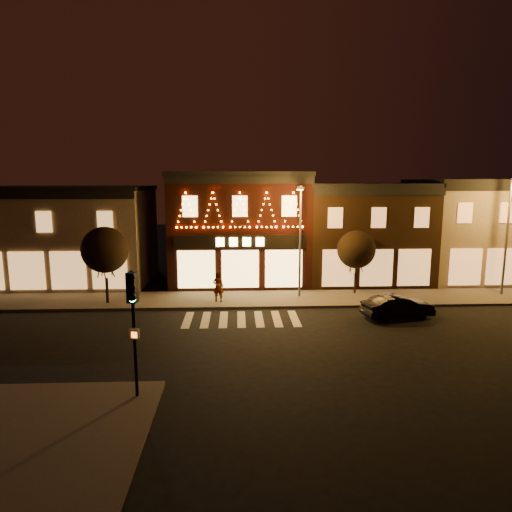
{
  "coord_description": "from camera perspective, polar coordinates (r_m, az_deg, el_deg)",
  "views": [
    {
      "loc": [
        -0.23,
        -20.03,
        7.67
      ],
      "look_at": [
        0.82,
        4.0,
        3.6
      ],
      "focal_mm": 31.19,
      "sensor_mm": 36.0,
      "label": 1
    }
  ],
  "objects": [
    {
      "name": "sidewalk_near",
      "position": [
        15.94,
        -27.05,
        -19.99
      ],
      "size": [
        7.0,
        7.0,
        0.15
      ],
      "primitive_type": "cube",
      "color": "#47423D",
      "rests_on": "ground"
    },
    {
      "name": "tree_right",
      "position": [
        30.5,
        12.74,
        0.81
      ],
      "size": [
        2.55,
        2.55,
        4.27
      ],
      "rotation": [
        0.0,
        0.0,
        0.05
      ],
      "color": "black",
      "rests_on": "sidewalk_far"
    },
    {
      "name": "streetlamp_right",
      "position": [
        33.44,
        29.75,
        3.17
      ],
      "size": [
        0.5,
        1.76,
        7.68
      ],
      "rotation": [
        0.0,
        0.0,
        0.06
      ],
      "color": "#59595E",
      "rests_on": "sidewalk_far"
    },
    {
      "name": "building_right_b",
      "position": [
        39.02,
        26.23,
        3.08
      ],
      "size": [
        9.2,
        8.28,
        7.8
      ],
      "color": "#6B5E4C",
      "rests_on": "ground"
    },
    {
      "name": "traffic_signal_near",
      "position": [
        15.76,
        -15.48,
        -6.68
      ],
      "size": [
        0.37,
        0.48,
        4.53
      ],
      "rotation": [
        0.0,
        0.0,
        -0.23
      ],
      "color": "black",
      "rests_on": "sidewalk_near"
    },
    {
      "name": "building_right_a",
      "position": [
        35.6,
        13.38,
        3.04
      ],
      "size": [
        9.2,
        8.28,
        7.5
      ],
      "color": "#311E11",
      "rests_on": "ground"
    },
    {
      "name": "building_left",
      "position": [
        36.56,
        -22.97,
        2.54
      ],
      "size": [
        12.2,
        8.28,
        7.3
      ],
      "color": "#6B5E4C",
      "rests_on": "ground"
    },
    {
      "name": "tree_left",
      "position": [
        28.83,
        -18.82,
        0.74
      ],
      "size": [
        2.86,
        2.86,
        4.77
      ],
      "rotation": [
        0.0,
        0.0,
        0.14
      ],
      "color": "black",
      "rests_on": "sidewalk_far"
    },
    {
      "name": "dark_sedan",
      "position": [
        26.52,
        17.72,
        -6.18
      ],
      "size": [
        4.24,
        2.2,
        1.33
      ],
      "primitive_type": "imported",
      "rotation": [
        0.0,
        0.0,
        1.77
      ],
      "color": "black",
      "rests_on": "ground"
    },
    {
      "name": "ground",
      "position": [
        21.45,
        -1.77,
        -11.36
      ],
      "size": [
        120.0,
        120.0,
        0.0
      ],
      "primitive_type": "plane",
      "color": "black",
      "rests_on": "ground"
    },
    {
      "name": "streetlamp_mid",
      "position": [
        28.64,
        5.67,
        2.98
      ],
      "size": [
        0.59,
        1.66,
        7.23
      ],
      "rotation": [
        0.0,
        0.0,
        0.19
      ],
      "color": "#59595E",
      "rests_on": "sidewalk_far"
    },
    {
      "name": "building_pulp",
      "position": [
        34.19,
        -2.12,
        3.7
      ],
      "size": [
        10.2,
        8.34,
        8.3
      ],
      "color": "black",
      "rests_on": "ground"
    },
    {
      "name": "pedestrian",
      "position": [
        28.08,
        -4.86,
        -3.98
      ],
      "size": [
        0.77,
        0.59,
        1.89
      ],
      "primitive_type": "imported",
      "rotation": [
        0.0,
        0.0,
        2.93
      ],
      "color": "gray",
      "rests_on": "sidewalk_far"
    },
    {
      "name": "sidewalk_far",
      "position": [
        29.13,
        1.97,
        -5.53
      ],
      "size": [
        44.0,
        4.0,
        0.15
      ],
      "primitive_type": "cube",
      "color": "#47423D",
      "rests_on": "ground"
    }
  ]
}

